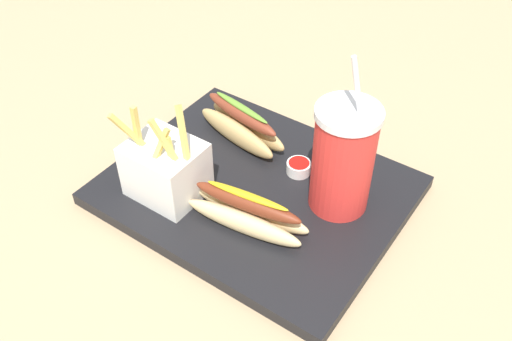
{
  "coord_description": "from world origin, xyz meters",
  "views": [
    {
      "loc": [
        0.35,
        -0.51,
        0.61
      ],
      "look_at": [
        0.0,
        0.0,
        0.05
      ],
      "focal_mm": 40.25,
      "sensor_mm": 36.0,
      "label": 1
    }
  ],
  "objects_px": {
    "soda_cup": "(343,159)",
    "hot_dog_2": "(247,213)",
    "hot_dog_1": "(242,126)",
    "ketchup_cup_1": "(299,167)",
    "fries_basket": "(166,169)"
  },
  "relations": [
    {
      "from": "soda_cup",
      "to": "hot_dog_2",
      "type": "distance_m",
      "value": 0.15
    },
    {
      "from": "soda_cup",
      "to": "fries_basket",
      "type": "relative_size",
      "value": 1.61
    },
    {
      "from": "soda_cup",
      "to": "fries_basket",
      "type": "xyz_separation_m",
      "value": [
        -0.21,
        -0.12,
        -0.04
      ]
    },
    {
      "from": "hot_dog_1",
      "to": "ketchup_cup_1",
      "type": "xyz_separation_m",
      "value": [
        0.12,
        -0.02,
        -0.02
      ]
    },
    {
      "from": "soda_cup",
      "to": "hot_dog_1",
      "type": "relative_size",
      "value": 1.41
    },
    {
      "from": "soda_cup",
      "to": "ketchup_cup_1",
      "type": "xyz_separation_m",
      "value": [
        -0.08,
        0.02,
        -0.07
      ]
    },
    {
      "from": "hot_dog_1",
      "to": "soda_cup",
      "type": "bearing_deg",
      "value": -10.96
    },
    {
      "from": "soda_cup",
      "to": "hot_dog_1",
      "type": "bearing_deg",
      "value": 169.04
    },
    {
      "from": "fries_basket",
      "to": "hot_dog_1",
      "type": "height_order",
      "value": "fries_basket"
    },
    {
      "from": "ketchup_cup_1",
      "to": "soda_cup",
      "type": "bearing_deg",
      "value": -15.7
    },
    {
      "from": "hot_dog_2",
      "to": "ketchup_cup_1",
      "type": "relative_size",
      "value": 4.79
    },
    {
      "from": "hot_dog_2",
      "to": "fries_basket",
      "type": "bearing_deg",
      "value": -174.82
    },
    {
      "from": "soda_cup",
      "to": "hot_dog_2",
      "type": "bearing_deg",
      "value": -126.14
    },
    {
      "from": "ketchup_cup_1",
      "to": "fries_basket",
      "type": "bearing_deg",
      "value": -132.86
    },
    {
      "from": "soda_cup",
      "to": "hot_dog_2",
      "type": "height_order",
      "value": "soda_cup"
    }
  ]
}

